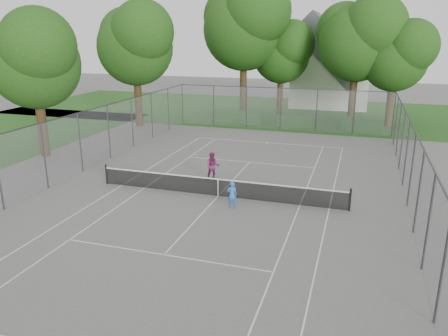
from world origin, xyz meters
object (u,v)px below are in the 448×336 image
(tennis_net, at_px, (218,187))
(girl_player, at_px, (232,195))
(house, at_px, (331,69))
(woman_player, at_px, (213,166))

(tennis_net, bearing_deg, girl_player, -47.78)
(tennis_net, relative_size, girl_player, 10.09)
(house, height_order, girl_player, house)
(tennis_net, xyz_separation_m, girl_player, (1.09, -1.20, 0.13))
(girl_player, bearing_deg, house, -115.41)
(girl_player, distance_m, woman_player, 4.14)
(woman_player, bearing_deg, girl_player, -80.21)
(tennis_net, relative_size, house, 1.26)
(girl_player, xyz_separation_m, woman_player, (-2.16, 3.53, 0.17))
(tennis_net, relative_size, woman_player, 8.00)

